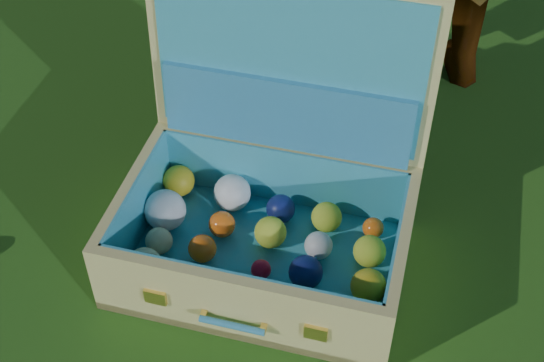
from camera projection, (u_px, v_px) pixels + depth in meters
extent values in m
plane|color=#215114|center=(216.00, 316.00, 1.54)|extent=(60.00, 60.00, 0.00)
cube|color=#DDCE77|center=(263.00, 262.00, 1.62)|extent=(0.60, 0.40, 0.02)
cube|color=#DDCE77|center=(236.00, 309.00, 1.44)|extent=(0.59, 0.02, 0.18)
cube|color=#DDCE77|center=(285.00, 177.00, 1.70)|extent=(0.59, 0.02, 0.18)
cube|color=#DDCE77|center=(134.00, 212.00, 1.62)|extent=(0.02, 0.35, 0.18)
cube|color=#DDCE77|center=(400.00, 265.00, 1.52)|extent=(0.02, 0.35, 0.18)
cube|color=teal|center=(263.00, 258.00, 1.61)|extent=(0.55, 0.36, 0.01)
cube|color=teal|center=(238.00, 299.00, 1.44)|extent=(0.55, 0.01, 0.16)
cube|color=teal|center=(283.00, 178.00, 1.68)|extent=(0.55, 0.01, 0.16)
cube|color=teal|center=(139.00, 209.00, 1.61)|extent=(0.01, 0.35, 0.16)
cube|color=teal|center=(394.00, 260.00, 1.51)|extent=(0.01, 0.35, 0.16)
cube|color=#DDCE77|center=(291.00, 62.00, 1.53)|extent=(0.59, 0.06, 0.40)
cube|color=teal|center=(288.00, 68.00, 1.51)|extent=(0.55, 0.03, 0.35)
cube|color=teal|center=(286.00, 115.00, 1.58)|extent=(0.53, 0.03, 0.17)
cube|color=#F2C659|center=(155.00, 297.00, 1.46)|extent=(0.04, 0.01, 0.03)
cube|color=#F2C659|center=(316.00, 333.00, 1.40)|extent=(0.04, 0.01, 0.03)
cylinder|color=teal|center=(232.00, 325.00, 1.43)|extent=(0.13, 0.01, 0.01)
cube|color=#F2C659|center=(203.00, 315.00, 1.45)|extent=(0.01, 0.02, 0.01)
cube|color=#F2C659|center=(263.00, 329.00, 1.42)|extent=(0.01, 0.02, 0.01)
sphere|color=beige|center=(144.00, 266.00, 1.54)|extent=(0.08, 0.08, 0.08)
sphere|color=#D2DB35|center=(192.00, 280.00, 1.53)|extent=(0.06, 0.06, 0.06)
sphere|color=red|center=(245.00, 300.00, 1.50)|extent=(0.05, 0.05, 0.05)
sphere|color=#D2DB35|center=(296.00, 303.00, 1.49)|extent=(0.06, 0.06, 0.06)
sphere|color=#D2DB35|center=(354.00, 321.00, 1.45)|extent=(0.06, 0.06, 0.06)
sphere|color=beige|center=(159.00, 241.00, 1.60)|extent=(0.06, 0.06, 0.06)
sphere|color=orange|center=(202.00, 249.00, 1.59)|extent=(0.06, 0.06, 0.06)
sphere|color=red|center=(261.00, 269.00, 1.56)|extent=(0.04, 0.04, 0.04)
sphere|color=#101A54|center=(306.00, 272.00, 1.54)|extent=(0.07, 0.07, 0.07)
sphere|color=gold|center=(368.00, 286.00, 1.51)|extent=(0.07, 0.07, 0.07)
sphere|color=silver|center=(165.00, 210.00, 1.65)|extent=(0.09, 0.09, 0.09)
sphere|color=orange|center=(222.00, 224.00, 1.64)|extent=(0.06, 0.06, 0.06)
sphere|color=#D2DB35|center=(270.00, 232.00, 1.61)|extent=(0.07, 0.07, 0.07)
sphere|color=silver|center=(318.00, 245.00, 1.59)|extent=(0.06, 0.06, 0.06)
sphere|color=#D2DB35|center=(370.00, 251.00, 1.58)|extent=(0.07, 0.07, 0.07)
sphere|color=gold|center=(179.00, 181.00, 1.73)|extent=(0.07, 0.07, 0.07)
sphere|color=silver|center=(232.00, 193.00, 1.69)|extent=(0.08, 0.08, 0.08)
sphere|color=#101A54|center=(281.00, 209.00, 1.67)|extent=(0.06, 0.06, 0.06)
sphere|color=#D2DB35|center=(327.00, 217.00, 1.65)|extent=(0.07, 0.07, 0.07)
sphere|color=orange|center=(373.00, 228.00, 1.64)|extent=(0.05, 0.05, 0.05)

